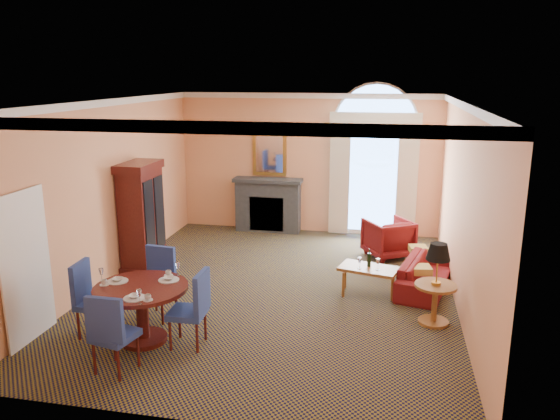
% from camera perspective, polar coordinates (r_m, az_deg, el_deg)
% --- Properties ---
extents(ground, '(7.50, 7.50, 0.00)m').
position_cam_1_polar(ground, '(9.50, -0.60, -8.35)').
color(ground, black).
rests_on(ground, ground).
extents(room_envelope, '(6.04, 7.52, 3.45)m').
position_cam_1_polar(room_envelope, '(9.51, 0.05, 7.34)').
color(room_envelope, '#FCAC78').
rests_on(room_envelope, ground).
extents(armoire, '(0.58, 1.03, 2.03)m').
position_cam_1_polar(armoire, '(10.67, -14.25, -0.73)').
color(armoire, '#3E110E').
rests_on(armoire, ground).
extents(dining_table, '(1.29, 1.29, 1.01)m').
position_cam_1_polar(dining_table, '(7.82, -14.26, -9.23)').
color(dining_table, '#3E110E').
rests_on(dining_table, ground).
extents(dining_chair_north, '(0.56, 0.56, 1.07)m').
position_cam_1_polar(dining_chair_north, '(8.57, -12.47, -6.88)').
color(dining_chair_north, navy).
rests_on(dining_chair_north, ground).
extents(dining_chair_south, '(0.57, 0.57, 1.07)m').
position_cam_1_polar(dining_chair_south, '(7.08, -17.32, -11.83)').
color(dining_chair_south, navy).
rests_on(dining_chair_south, ground).
extents(dining_chair_east, '(0.51, 0.49, 1.07)m').
position_cam_1_polar(dining_chair_east, '(7.54, -8.94, -9.69)').
color(dining_chair_east, navy).
rests_on(dining_chair_east, ground).
extents(dining_chair_west, '(0.51, 0.49, 1.07)m').
position_cam_1_polar(dining_chair_west, '(8.21, -19.34, -8.30)').
color(dining_chair_west, navy).
rests_on(dining_chair_west, ground).
extents(sofa, '(1.11, 1.90, 0.52)m').
position_cam_1_polar(sofa, '(9.80, 14.98, -6.51)').
color(sofa, maroon).
rests_on(sofa, ground).
extents(armchair, '(1.15, 1.16, 0.78)m').
position_cam_1_polar(armchair, '(11.27, 11.23, -2.89)').
color(armchair, maroon).
rests_on(armchair, ground).
extents(coffee_table, '(1.05, 0.75, 0.78)m').
position_cam_1_polar(coffee_table, '(9.29, 9.25, -6.16)').
color(coffee_table, '#9C622E').
rests_on(coffee_table, ground).
extents(side_table, '(0.62, 0.62, 1.22)m').
position_cam_1_polar(side_table, '(8.35, 16.06, -6.47)').
color(side_table, '#9C622E').
rests_on(side_table, ground).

